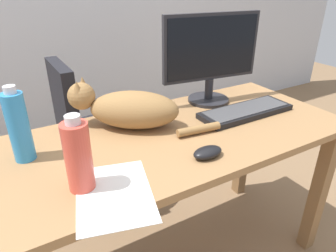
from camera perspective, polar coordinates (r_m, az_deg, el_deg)
name	(u,v)px	position (r m, az deg, el deg)	size (l,w,h in m)	color
desk	(181,155)	(1.27, 2.54, -5.55)	(1.37, 0.64, 0.72)	#9E7247
office_chair	(96,148)	(1.82, -13.37, -4.02)	(0.48, 0.48, 0.89)	black
monitor	(211,56)	(1.45, 8.11, 12.98)	(0.48, 0.20, 0.41)	#232328
keyboard	(246,111)	(1.40, 14.51, 2.67)	(0.44, 0.15, 0.03)	black
cat	(129,108)	(1.23, -7.41, 3.34)	(0.51, 0.39, 0.20)	olive
computer_mouse	(208,152)	(1.05, 7.46, -4.92)	(0.11, 0.06, 0.04)	black
paper_sheet	(114,193)	(0.90, -10.09, -12.37)	(0.21, 0.30, 0.00)	white
water_bottle	(19,127)	(1.09, -26.26, -0.10)	(0.07, 0.07, 0.26)	#2D8CD1
spray_bottle	(78,156)	(0.88, -16.53, -5.42)	(0.08, 0.08, 0.23)	#D84C3D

